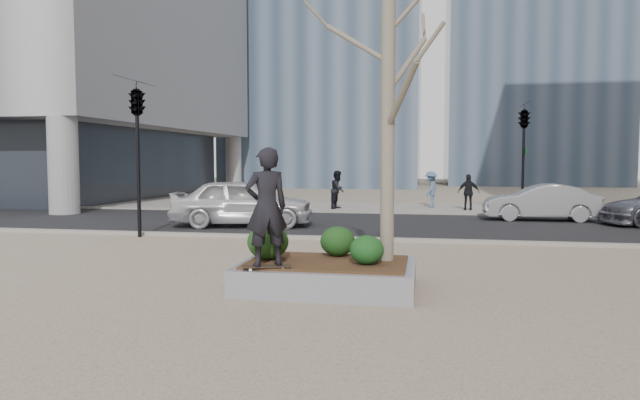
% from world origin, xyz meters
% --- Properties ---
extents(ground, '(120.00, 120.00, 0.00)m').
position_xyz_m(ground, '(0.00, 0.00, 0.00)').
color(ground, tan).
rests_on(ground, ground).
extents(street, '(60.00, 8.00, 0.02)m').
position_xyz_m(street, '(0.00, 10.00, 0.01)').
color(street, black).
rests_on(street, ground).
extents(far_sidewalk, '(60.00, 6.00, 0.02)m').
position_xyz_m(far_sidewalk, '(0.00, 17.00, 0.01)').
color(far_sidewalk, gray).
rests_on(far_sidewalk, ground).
extents(planter, '(3.00, 2.00, 0.45)m').
position_xyz_m(planter, '(1.00, 0.00, 0.23)').
color(planter, gray).
rests_on(planter, ground).
extents(planter_mulch, '(2.70, 1.70, 0.04)m').
position_xyz_m(planter_mulch, '(1.00, 0.00, 0.47)').
color(planter_mulch, '#382314').
rests_on(planter_mulch, planter).
extents(sycamore_tree, '(2.80, 2.80, 6.60)m').
position_xyz_m(sycamore_tree, '(2.00, 0.30, 3.79)').
color(sycamore_tree, gray).
rests_on(sycamore_tree, planter_mulch).
extents(shrub_left, '(0.72, 0.72, 0.62)m').
position_xyz_m(shrub_left, '(-0.05, -0.02, 0.80)').
color(shrub_left, '#173812').
rests_on(shrub_left, planter_mulch).
extents(shrub_middle, '(0.63, 0.63, 0.54)m').
position_xyz_m(shrub_middle, '(1.10, 0.55, 0.76)').
color(shrub_middle, '#103412').
rests_on(shrub_middle, planter_mulch).
extents(shrub_right, '(0.57, 0.57, 0.49)m').
position_xyz_m(shrub_right, '(1.70, -0.19, 0.73)').
color(shrub_right, '#143F18').
rests_on(shrub_right, planter_mulch).
extents(skateboard, '(0.81, 0.40, 0.08)m').
position_xyz_m(skateboard, '(0.15, -0.79, 0.49)').
color(skateboard, black).
rests_on(skateboard, planter).
extents(skateboarder, '(0.83, 0.75, 1.90)m').
position_xyz_m(skateboarder, '(0.15, -0.79, 1.48)').
color(skateboarder, black).
rests_on(skateboarder, skateboard).
extents(police_car, '(4.96, 2.74, 1.60)m').
position_xyz_m(police_car, '(-3.38, 8.61, 0.82)').
color(police_car, silver).
rests_on(police_car, street).
extents(car_silver, '(4.07, 1.47, 1.33)m').
position_xyz_m(car_silver, '(6.80, 12.38, 0.69)').
color(car_silver, gray).
rests_on(car_silver, street).
extents(pedestrian_a, '(0.83, 0.97, 1.73)m').
position_xyz_m(pedestrian_a, '(-1.29, 15.99, 0.89)').
color(pedestrian_a, black).
rests_on(pedestrian_a, far_sidewalk).
extents(pedestrian_b, '(0.87, 1.21, 1.68)m').
position_xyz_m(pedestrian_b, '(2.88, 17.48, 0.87)').
color(pedestrian_b, '#496483').
rests_on(pedestrian_b, far_sidewalk).
extents(pedestrian_c, '(0.94, 0.41, 1.59)m').
position_xyz_m(pedestrian_c, '(4.50, 16.22, 0.82)').
color(pedestrian_c, black).
rests_on(pedestrian_c, far_sidewalk).
extents(traffic_light_near, '(0.60, 2.48, 4.50)m').
position_xyz_m(traffic_light_near, '(-5.50, 5.60, 2.25)').
color(traffic_light_near, black).
rests_on(traffic_light_near, ground).
extents(traffic_light_far, '(0.60, 2.48, 4.50)m').
position_xyz_m(traffic_light_far, '(6.50, 14.60, 2.25)').
color(traffic_light_far, black).
rests_on(traffic_light_far, ground).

